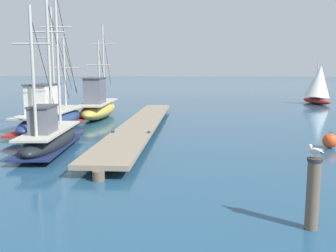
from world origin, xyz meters
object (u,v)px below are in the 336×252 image
Objects in this scene: fishing_boat_0 at (98,106)px; fishing_boat_2 at (50,136)px; mooring_piling at (313,192)px; distant_sailboat at (318,84)px; fishing_boat_1 at (52,117)px; mooring_buoy at (330,141)px; perched_seagull at (316,151)px.

fishing_boat_2 reaches higher than fishing_boat_0.
mooring_piling is 30.39m from distant_sailboat.
fishing_boat_2 reaches higher than fishing_boat_1.
fishing_boat_0 is at bearing 98.74° from fishing_boat_2.
fishing_boat_0 is at bearing -142.39° from distant_sailboat.
mooring_buoy is 21.66m from distant_sailboat.
distant_sailboat is at bearing 78.01° from mooring_buoy.
fishing_boat_2 is 10.50m from perched_seagull.
fishing_boat_0 is 1.74× the size of distant_sailboat.
fishing_boat_0 is 5.62m from fishing_boat_1.
fishing_boat_1 is 25.93m from distant_sailboat.
fishing_boat_0 is 19.20m from perched_seagull.
fishing_boat_0 is at bearing 148.14° from mooring_buoy.
perched_seagull is at bearing -35.30° from fishing_boat_2.
perched_seagull is 8.90m from mooring_buoy.
mooring_piling is at bearing -103.48° from distant_sailboat.
mooring_buoy is at bearing -31.86° from fishing_boat_0.
fishing_boat_0 is 5.70× the size of mooring_piling.
fishing_boat_2 reaches higher than distant_sailboat.
perched_seagull is at bearing -41.72° from mooring_piling.
fishing_boat_0 is 1.06× the size of fishing_boat_1.
fishing_boat_0 is 1.12× the size of fishing_boat_2.
mooring_buoy is at bearing 72.90° from perched_seagull.
mooring_piling is (10.11, -16.30, -0.08)m from fishing_boat_0.
mooring_piling is at bearing -58.20° from fishing_boat_0.
fishing_boat_1 reaches higher than mooring_buoy.
mooring_piling is at bearing 138.28° from perched_seagull.
fishing_boat_2 is (2.19, -4.67, -0.13)m from fishing_boat_1.
fishing_boat_0 is at bearing 83.70° from fishing_boat_1.
perched_seagull reaches higher than mooring_piling.
fishing_boat_2 is 23.82× the size of perched_seagull.
fishing_boat_2 is (1.58, -10.26, -0.22)m from fishing_boat_0.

